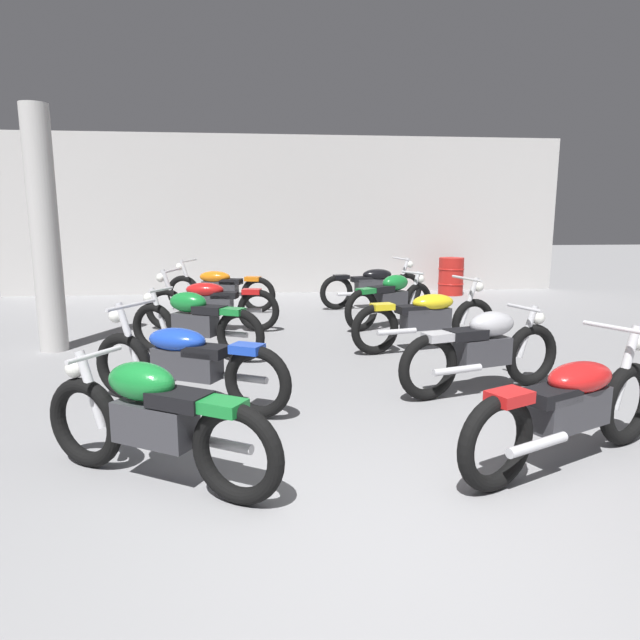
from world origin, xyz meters
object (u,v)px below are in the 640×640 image
Objects in this scene: motorcycle_left_row_3 at (211,302)px; motorcycle_right_row_0 at (571,406)px; motorcycle_left_row_1 at (186,361)px; oil_drum at (451,276)px; motorcycle_right_row_2 at (427,317)px; motorcycle_left_row_4 at (220,288)px; motorcycle_right_row_1 at (483,349)px; motorcycle_left_row_2 at (195,322)px; support_pillar at (45,231)px; motorcycle_right_row_4 at (373,285)px; motorcycle_left_row_0 at (154,419)px; motorcycle_right_row_3 at (391,299)px.

motorcycle_left_row_3 is 6.05m from motorcycle_right_row_0.
oil_drum is at bearing 54.65° from motorcycle_left_row_1.
motorcycle_left_row_1 is 3.57m from motorcycle_right_row_2.
motorcycle_left_row_4 is 1.04× the size of motorcycle_right_row_0.
motorcycle_left_row_3 is 1.12× the size of motorcycle_right_row_1.
support_pillar is at bearing 163.13° from motorcycle_left_row_2.
motorcycle_right_row_1 is at bearing -60.80° from motorcycle_left_row_4.
support_pillar reaches higher than motorcycle_right_row_2.
motorcycle_right_row_2 is at bearing -90.00° from motorcycle_right_row_4.
motorcycle_left_row_4 is 2.98m from motorcycle_right_row_4.
oil_drum is (5.11, 7.20, -0.03)m from motorcycle_left_row_1.
motorcycle_right_row_0 and motorcycle_right_row_2 have the same top height.
motorcycle_left_row_1 is 0.97× the size of motorcycle_right_row_0.
support_pillar is at bearing -124.60° from motorcycle_left_row_4.
motorcycle_right_row_2 is at bearing -49.69° from motorcycle_left_row_4.
oil_drum is (5.13, 8.76, -0.03)m from motorcycle_left_row_0.
motorcycle_left_row_4 is at bearing -161.88° from oil_drum.
motorcycle_left_row_2 is 3.07m from motorcycle_right_row_2.
motorcycle_left_row_4 is 1.10× the size of motorcycle_right_row_1.
motorcycle_right_row_1 is at bearing -49.32° from motorcycle_left_row_3.
motorcycle_left_row_4 is at bearing -178.54° from motorcycle_right_row_4.
motorcycle_right_row_1 is at bearing -25.60° from support_pillar.
motorcycle_left_row_0 is 6.01m from motorcycle_right_row_3.
motorcycle_right_row_4 is 2.53× the size of oil_drum.
support_pillar is 4.74m from motorcycle_left_row_0.
motorcycle_left_row_3 is (2.02, 1.11, -1.15)m from support_pillar.
motorcycle_left_row_4 is at bearing 130.31° from motorcycle_right_row_2.
support_pillar is 3.48m from motorcycle_left_row_1.
motorcycle_right_row_3 is at bearing 52.24° from motorcycle_left_row_1.
motorcycle_right_row_0 is at bearing -91.85° from motorcycle_right_row_1.
motorcycle_right_row_2 is 1.24× the size of motorcycle_right_row_3.
motorcycle_left_row_0 is 1.01× the size of motorcycle_right_row_3.
motorcycle_left_row_2 is 0.84× the size of motorcycle_right_row_4.
motorcycle_left_row_0 is 0.81× the size of motorcycle_left_row_3.
motorcycle_right_row_0 is at bearing -103.92° from oil_drum.
motorcycle_left_row_1 reaches higher than oil_drum.
motorcycle_left_row_4 reaches higher than motorcycle_right_row_3.
motorcycle_right_row_0 is (2.95, -0.04, -0.01)m from motorcycle_left_row_0.
motorcycle_left_row_4 is 7.71m from motorcycle_right_row_0.
motorcycle_right_row_4 is (3.07, 3.63, -0.01)m from motorcycle_left_row_2.
motorcycle_left_row_2 is 2.11× the size of oil_drum.
support_pillar is 5.18m from motorcycle_right_row_2.
motorcycle_right_row_0 is at bearing -39.76° from support_pillar.
motorcycle_right_row_2 is 1.00× the size of motorcycle_right_row_4.
motorcycle_left_row_0 is at bearing -63.55° from support_pillar.
oil_drum is (5.16, 3.53, -0.03)m from motorcycle_left_row_3.
motorcycle_right_row_2 is (2.98, 3.57, -0.01)m from motorcycle_left_row_0.
motorcycle_right_row_1 is at bearing 2.59° from motorcycle_left_row_1.
motorcycle_right_row_1 is (0.06, 1.74, 0.01)m from motorcycle_right_row_0.
motorcycle_left_row_4 is 0.98× the size of motorcycle_right_row_4.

